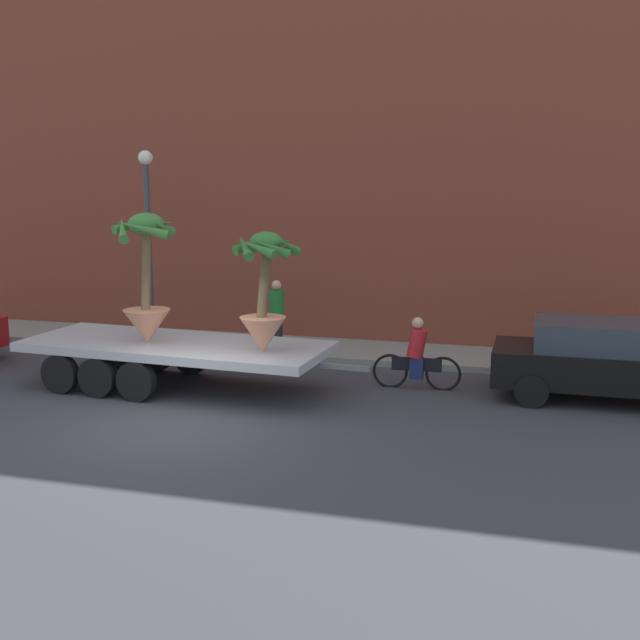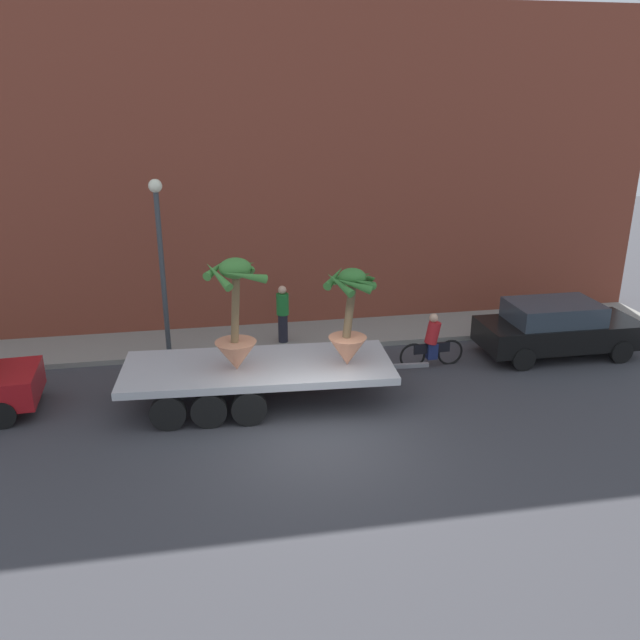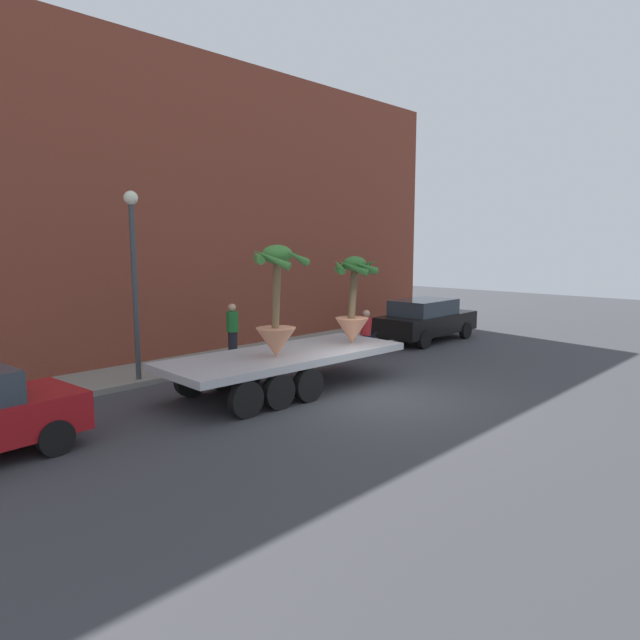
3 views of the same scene
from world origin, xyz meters
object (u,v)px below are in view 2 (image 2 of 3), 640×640
object	(u,v)px
potted_palm_rear	(349,322)
pedestrian_near_gate	(283,313)
parked_car	(557,327)
street_lamp	(160,245)
potted_palm_middle	(236,322)
cyclist	(432,343)
flatbed_trailer	(248,373)

from	to	relation	value
potted_palm_rear	pedestrian_near_gate	world-z (taller)	potted_palm_rear
parked_car	street_lamp	distance (m)	11.21
parked_car	pedestrian_near_gate	bearing A→B (deg)	164.91
potted_palm_rear	pedestrian_near_gate	xyz separation A→B (m)	(-1.08, 3.87, -1.00)
potted_palm_rear	potted_palm_middle	bearing A→B (deg)	176.05
pedestrian_near_gate	cyclist	bearing A→B (deg)	-29.50
potted_palm_middle	potted_palm_rear	bearing A→B (deg)	-3.95
cyclist	street_lamp	size ratio (longest dim) A/B	0.38
flatbed_trailer	potted_palm_middle	distance (m)	1.42
flatbed_trailer	potted_palm_middle	bearing A→B (deg)	-134.25
flatbed_trailer	parked_car	bearing A→B (deg)	9.15
pedestrian_near_gate	potted_palm_rear	bearing A→B (deg)	-74.35
cyclist	pedestrian_near_gate	size ratio (longest dim) A/B	1.08
cyclist	street_lamp	xyz separation A→B (m)	(-7.08, 1.91, 2.56)
potted_palm_middle	parked_car	world-z (taller)	potted_palm_middle
potted_palm_rear	potted_palm_middle	xyz separation A→B (m)	(-2.61, 0.18, 0.11)
potted_palm_rear	parked_car	bearing A→B (deg)	15.98
potted_palm_rear	street_lamp	size ratio (longest dim) A/B	0.49
parked_car	potted_palm_middle	bearing A→B (deg)	-169.58
potted_palm_rear	pedestrian_near_gate	distance (m)	4.14
cyclist	potted_palm_middle	bearing A→B (deg)	-163.88
potted_palm_middle	pedestrian_near_gate	size ratio (longest dim) A/B	1.56
flatbed_trailer	street_lamp	distance (m)	4.50
potted_palm_rear	parked_car	world-z (taller)	potted_palm_rear
potted_palm_middle	cyclist	bearing A→B (deg)	16.12
cyclist	pedestrian_near_gate	bearing A→B (deg)	150.50
potted_palm_middle	flatbed_trailer	bearing A→B (deg)	45.75
flatbed_trailer	pedestrian_near_gate	size ratio (longest dim) A/B	4.34
potted_palm_rear	potted_palm_middle	distance (m)	2.62
flatbed_trailer	pedestrian_near_gate	world-z (taller)	pedestrian_near_gate
flatbed_trailer	parked_car	distance (m)	8.92
potted_palm_rear	cyclist	bearing A→B (deg)	32.32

